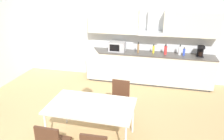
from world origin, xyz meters
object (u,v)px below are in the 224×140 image
(bottle_red, at_px, (166,50))
(bottle_yellow, at_px, (153,49))
(bottle_white, at_px, (180,51))
(pendant_lamp, at_px, (89,48))
(bottle_blue, at_px, (184,52))
(coffee_maker, at_px, (200,51))
(dining_table, at_px, (91,107))
(microwave, at_px, (117,46))
(chair_far_right, at_px, (120,96))
(bottle_brown, at_px, (138,48))

(bottle_red, xyz_separation_m, bottle_yellow, (-0.34, 0.04, -0.01))
(bottle_white, bearing_deg, bottle_red, -174.03)
(pendant_lamp, bearing_deg, bottle_blue, 59.32)
(bottle_white, bearing_deg, coffee_maker, -1.00)
(coffee_maker, xyz_separation_m, pendant_lamp, (-2.17, -2.95, 0.74))
(dining_table, bearing_deg, coffee_maker, 53.66)
(bottle_red, height_order, bottle_blue, bottle_red)
(bottle_white, xyz_separation_m, pendant_lamp, (-1.63, -2.96, 0.76))
(microwave, relative_size, bottle_blue, 2.06)
(chair_far_right, distance_m, pendant_lamp, 1.57)
(bottle_brown, bearing_deg, pendant_lamp, -99.12)
(coffee_maker, relative_size, dining_table, 0.20)
(bottle_brown, relative_size, dining_table, 0.21)
(chair_far_right, bearing_deg, dining_table, -112.53)
(bottle_red, bearing_deg, pendant_lamp, -112.97)
(bottle_blue, distance_m, pendant_lamp, 3.51)
(bottle_white, height_order, chair_far_right, bottle_white)
(bottle_red, xyz_separation_m, bottle_blue, (0.50, 0.02, -0.03))
(chair_far_right, bearing_deg, microwave, 103.93)
(bottle_red, height_order, chair_far_right, bottle_red)
(coffee_maker, bearing_deg, bottle_red, -178.09)
(pendant_lamp, bearing_deg, coffee_maker, 53.66)
(bottle_yellow, bearing_deg, bottle_white, -0.05)
(coffee_maker, xyz_separation_m, bottle_red, (-0.93, -0.03, -0.02))
(bottle_blue, xyz_separation_m, bottle_white, (-0.11, 0.03, 0.03))
(bottle_blue, xyz_separation_m, dining_table, (-1.74, -2.94, -0.31))
(coffee_maker, xyz_separation_m, chair_far_right, (-1.82, -2.11, -0.54))
(bottle_white, distance_m, bottle_brown, 1.16)
(chair_far_right, bearing_deg, pendant_lamp, -112.53)
(microwave, relative_size, bottle_white, 1.60)
(coffee_maker, xyz_separation_m, bottle_brown, (-1.71, -0.05, -0.01))
(microwave, bearing_deg, bottle_yellow, 1.96)
(coffee_maker, relative_size, bottle_red, 1.01)
(coffee_maker, xyz_separation_m, dining_table, (-2.17, -2.95, -0.36))
(bottle_yellow, height_order, chair_far_right, bottle_yellow)
(bottle_red, relative_size, chair_far_right, 0.34)
(bottle_white, distance_m, pendant_lamp, 3.46)
(bottle_red, xyz_separation_m, chair_far_right, (-0.89, -2.08, -0.51))
(coffee_maker, distance_m, dining_table, 3.68)
(bottle_blue, bearing_deg, pendant_lamp, -120.68)
(dining_table, height_order, chair_far_right, chair_far_right)
(bottle_brown, bearing_deg, bottle_red, 1.69)
(microwave, height_order, chair_far_right, microwave)
(dining_table, xyz_separation_m, pendant_lamp, (0.00, 0.00, 1.10))
(bottle_blue, relative_size, bottle_white, 0.78)
(microwave, bearing_deg, bottle_red, -0.20)
(bottle_yellow, distance_m, dining_table, 3.11)
(microwave, xyz_separation_m, bottle_blue, (1.91, 0.01, -0.04))
(bottle_yellow, xyz_separation_m, dining_table, (-0.90, -2.96, -0.32))
(microwave, xyz_separation_m, bottle_yellow, (1.07, 0.04, -0.03))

